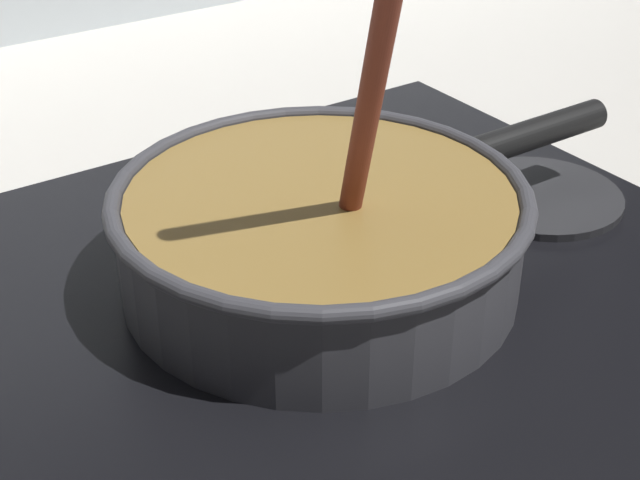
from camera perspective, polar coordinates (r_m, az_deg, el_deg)
hob_plate at (r=0.62m, az=-0.00°, el=-3.03°), size 0.56×0.48×0.01m
burner_ring at (r=0.61m, az=-0.00°, el=-2.26°), size 0.19×0.19×0.01m
spare_burner at (r=0.73m, az=13.12°, el=2.59°), size 0.12×0.12×0.01m
cooking_pan at (r=0.60m, az=0.13°, el=0.50°), size 0.38×0.27×0.32m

